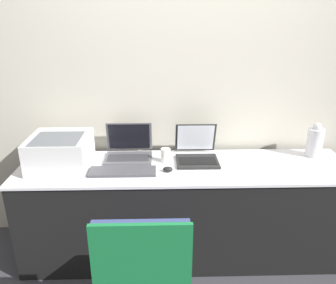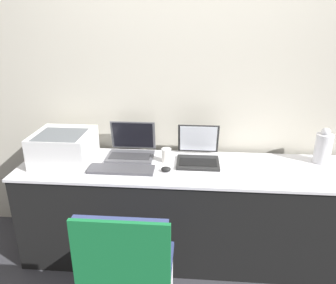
# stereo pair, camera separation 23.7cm
# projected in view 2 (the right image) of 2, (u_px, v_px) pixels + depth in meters

# --- Properties ---
(ground_plane) EXTENTS (14.00, 14.00, 0.00)m
(ground_plane) POSITION_uv_depth(u_px,v_px,m) (182.00, 279.00, 2.40)
(ground_plane) COLOR #333338
(wall_back) EXTENTS (8.00, 0.05, 2.60)m
(wall_back) POSITION_uv_depth(u_px,v_px,m) (188.00, 84.00, 2.57)
(wall_back) COLOR #B7B2A3
(wall_back) RESTS_ON ground_plane
(table) EXTENTS (2.46, 0.61, 0.77)m
(table) POSITION_uv_depth(u_px,v_px,m) (184.00, 211.00, 2.54)
(table) COLOR black
(table) RESTS_ON ground_plane
(printer) EXTENTS (0.42, 0.41, 0.23)m
(printer) POSITION_uv_depth(u_px,v_px,m) (64.00, 146.00, 2.45)
(printer) COLOR silver
(printer) RESTS_ON table
(laptop_left) EXTENTS (0.36, 0.29, 0.25)m
(laptop_left) POSITION_uv_depth(u_px,v_px,m) (131.00, 149.00, 2.59)
(laptop_left) COLOR #4C4C51
(laptop_left) RESTS_ON table
(laptop_right) EXTENTS (0.32, 0.33, 0.26)m
(laptop_right) POSITION_uv_depth(u_px,v_px,m) (198.00, 154.00, 2.49)
(laptop_right) COLOR black
(laptop_right) RESTS_ON table
(external_keyboard) EXTENTS (0.47, 0.15, 0.02)m
(external_keyboard) POSITION_uv_depth(u_px,v_px,m) (121.00, 169.00, 2.34)
(external_keyboard) COLOR #3D3D42
(external_keyboard) RESTS_ON table
(coffee_cup) EXTENTS (0.07, 0.07, 0.10)m
(coffee_cup) POSITION_uv_depth(u_px,v_px,m) (166.00, 155.00, 2.47)
(coffee_cup) COLOR white
(coffee_cup) RESTS_ON table
(mouse) EXTENTS (0.07, 0.05, 0.04)m
(mouse) POSITION_uv_depth(u_px,v_px,m) (166.00, 169.00, 2.32)
(mouse) COLOR black
(mouse) RESTS_ON table
(metal_pitcher) EXTENTS (0.12, 0.12, 0.27)m
(metal_pitcher) POSITION_uv_depth(u_px,v_px,m) (323.00, 147.00, 2.44)
(metal_pitcher) COLOR silver
(metal_pitcher) RESTS_ON table
(chair) EXTENTS (0.49, 0.48, 0.91)m
(chair) POSITION_uv_depth(u_px,v_px,m) (127.00, 266.00, 1.74)
(chair) COLOR navy
(chair) RESTS_ON ground_plane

